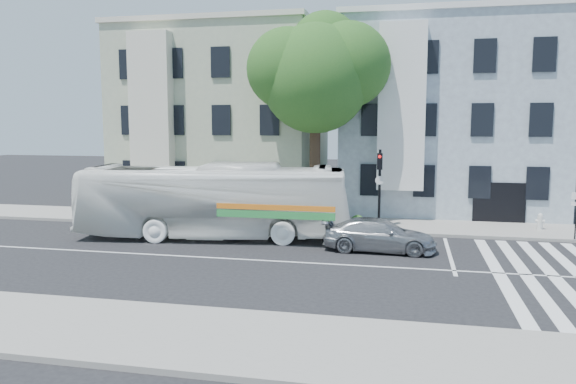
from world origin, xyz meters
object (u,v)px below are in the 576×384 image
(sedan, at_px, (379,235))
(fire_hydrant, at_px, (540,221))
(bus, at_px, (214,201))
(traffic_signal, at_px, (380,178))

(sedan, relative_size, fire_hydrant, 5.87)
(sedan, bearing_deg, bus, 84.05)
(bus, relative_size, sedan, 2.68)
(bus, distance_m, fire_hydrant, 15.60)
(sedan, relative_size, traffic_signal, 1.16)
(traffic_signal, bearing_deg, sedan, -90.56)
(sedan, bearing_deg, fire_hydrant, -50.54)
(sedan, height_order, fire_hydrant, sedan)
(traffic_signal, relative_size, fire_hydrant, 5.04)
(bus, height_order, sedan, bus)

